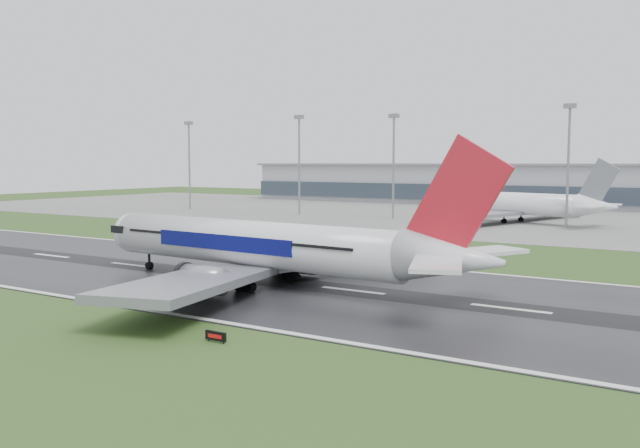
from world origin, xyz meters
The scene contains 11 objects.
ground centered at (0.00, 0.00, 0.00)m, with size 520.00×520.00×0.00m, color #274419.
runway centered at (0.00, 0.00, 0.05)m, with size 400.00×45.00×0.10m, color black.
apron centered at (0.00, 125.00, 0.04)m, with size 400.00×130.00×0.08m, color slate.
terminal centered at (0.00, 185.00, 7.50)m, with size 240.00×36.00×15.00m, color gray.
main_airliner centered at (9.96, -3.16, 9.22)m, with size 61.81×58.87×18.25m, color silver, non-canonical shape.
parked_airliner centered at (8.46, 108.12, 8.36)m, with size 56.51×52.62×16.56m, color white, non-canonical shape.
runway_sign centered at (21.39, -27.84, 0.52)m, with size 2.30×0.26×1.04m, color black, non-canonical shape.
floodmast_0 centered at (-100.82, 100.00, 14.53)m, with size 0.64×0.64×29.05m, color gray.
floodmast_1 centered at (-55.19, 100.00, 14.76)m, with size 0.64×0.64×29.52m, color gray.
floodmast_2 centered at (-22.98, 100.00, 14.35)m, with size 0.64×0.64×28.71m, color gray.
floodmast_3 centered at (24.59, 100.00, 14.69)m, with size 0.64×0.64×29.38m, color gray.
Camera 1 is at (61.04, -73.34, 16.25)m, focal length 37.79 mm.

